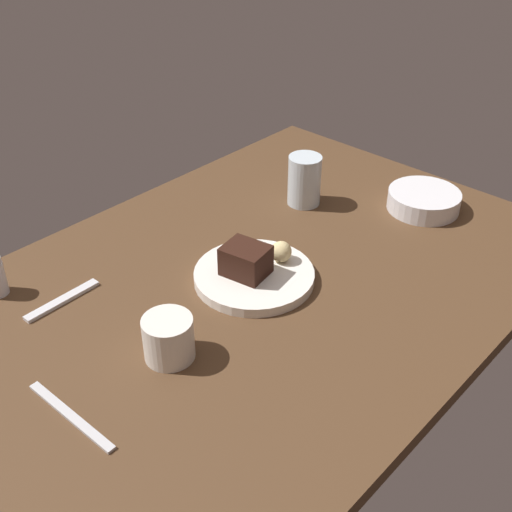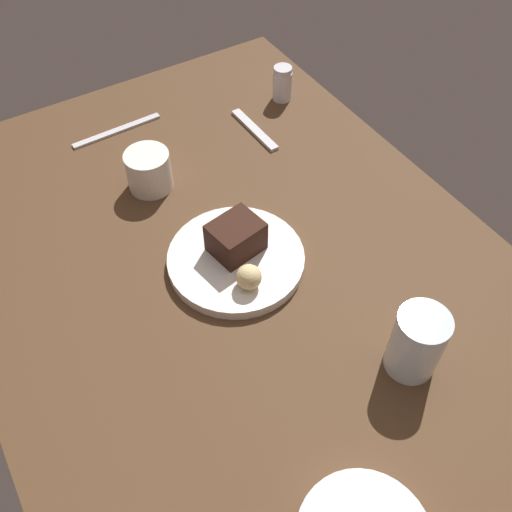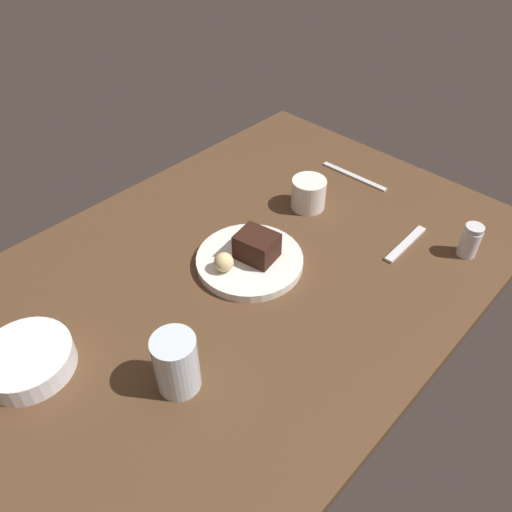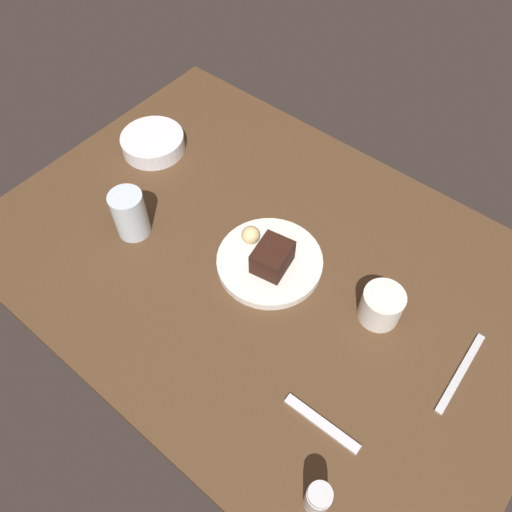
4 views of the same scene
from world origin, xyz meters
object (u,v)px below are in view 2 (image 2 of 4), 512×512
object	(u,v)px
dessert_plate	(235,260)
chocolate_cake_slice	(236,237)
bread_roll	(249,277)
salt_shaker	(282,84)
dessert_spoon	(254,130)
butter_knife	(117,131)
water_glass	(417,343)
coffee_cup	(149,171)

from	to	relation	value
dessert_plate	chocolate_cake_slice	xyz separation A→B (cm)	(1.30, -1.04, 3.79)
bread_roll	salt_shaker	xyz separation A→B (cm)	(40.85, -33.05, -0.19)
dessert_plate	chocolate_cake_slice	size ratio (longest dim) A/B	2.80
dessert_plate	dessert_spoon	size ratio (longest dim) A/B	1.51
bread_roll	dessert_spoon	world-z (taller)	bread_roll
chocolate_cake_slice	butter_knife	xyz separation A→B (cm)	(41.46, 4.11, -4.49)
dessert_plate	dessert_spoon	xyz separation A→B (cm)	(28.16, -21.04, -0.60)
dessert_plate	butter_knife	xyz separation A→B (cm)	(42.76, 3.07, -0.70)
water_glass	butter_knife	xyz separation A→B (cm)	(72.04, 15.12, -5.39)
dessert_plate	bread_roll	distance (cm)	6.98
water_glass	dessert_spoon	bearing A→B (deg)	-8.89
dessert_spoon	chocolate_cake_slice	bearing A→B (deg)	141.97
chocolate_cake_slice	dessert_spoon	bearing A→B (deg)	-36.67
chocolate_cake_slice	salt_shaker	size ratio (longest dim) A/B	1.06
coffee_cup	dessert_spoon	size ratio (longest dim) A/B	0.55
water_glass	coffee_cup	distance (cm)	56.03
dessert_spoon	dessert_plate	bearing A→B (deg)	141.88
dessert_plate	water_glass	bearing A→B (deg)	-157.63
coffee_cup	butter_knife	size ratio (longest dim) A/B	0.43
chocolate_cake_slice	coffee_cup	bearing A→B (deg)	12.02
chocolate_cake_slice	bread_roll	size ratio (longest dim) A/B	1.99
dessert_plate	dessert_spoon	world-z (taller)	dessert_plate
chocolate_cake_slice	salt_shaker	world-z (taller)	same
dessert_plate	bread_roll	world-z (taller)	bread_roll
dessert_spoon	coffee_cup	bearing A→B (deg)	97.20
salt_shaker	bread_roll	bearing A→B (deg)	141.03
salt_shaker	butter_knife	xyz separation A→B (cm)	(8.12, 35.05, -3.50)
coffee_cup	butter_knife	bearing A→B (deg)	-2.52
coffee_cup	dessert_spoon	world-z (taller)	coffee_cup
chocolate_cake_slice	water_glass	distance (cm)	32.52
chocolate_cake_slice	water_glass	xyz separation A→B (cm)	(-30.58, -11.01, 0.89)
coffee_cup	dessert_spoon	distance (cm)	25.42
dessert_plate	salt_shaker	bearing A→B (deg)	-42.71
dessert_plate	coffee_cup	bearing A→B (deg)	9.02
salt_shaker	coffee_cup	world-z (taller)	salt_shaker
dessert_plate	butter_knife	distance (cm)	42.88
chocolate_cake_slice	coffee_cup	world-z (taller)	chocolate_cake_slice
dessert_plate	coffee_cup	distance (cm)	24.87
bread_roll	water_glass	bearing A→B (deg)	-150.37
water_glass	coffee_cup	bearing A→B (deg)	16.52
dessert_spoon	bread_roll	bearing A→B (deg)	145.90
coffee_cup	butter_knife	world-z (taller)	coffee_cup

